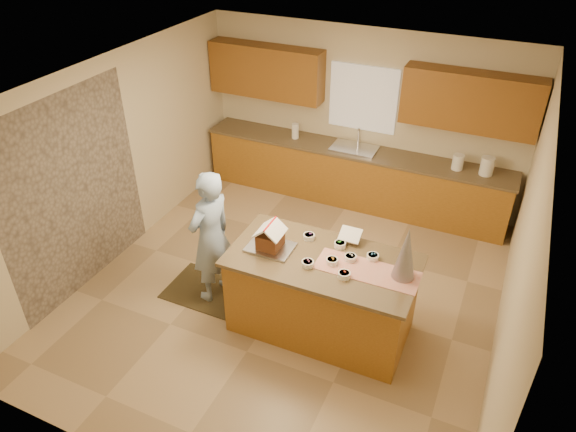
# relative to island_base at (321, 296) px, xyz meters

# --- Properties ---
(floor) EXTENTS (5.50, 5.50, 0.00)m
(floor) POSITION_rel_island_base_xyz_m (-0.60, 0.43, -0.48)
(floor) COLOR tan
(floor) RESTS_ON ground
(ceiling) EXTENTS (5.50, 5.50, 0.00)m
(ceiling) POSITION_rel_island_base_xyz_m (-0.60, 0.43, 2.22)
(ceiling) COLOR silver
(ceiling) RESTS_ON floor
(wall_back) EXTENTS (5.50, 5.50, 0.00)m
(wall_back) POSITION_rel_island_base_xyz_m (-0.60, 3.18, 0.87)
(wall_back) COLOR beige
(wall_back) RESTS_ON floor
(wall_front) EXTENTS (5.50, 5.50, 0.00)m
(wall_front) POSITION_rel_island_base_xyz_m (-0.60, -2.32, 0.87)
(wall_front) COLOR beige
(wall_front) RESTS_ON floor
(wall_left) EXTENTS (5.50, 5.50, 0.00)m
(wall_left) POSITION_rel_island_base_xyz_m (-3.10, 0.43, 0.87)
(wall_left) COLOR beige
(wall_left) RESTS_ON floor
(wall_right) EXTENTS (5.50, 5.50, 0.00)m
(wall_right) POSITION_rel_island_base_xyz_m (1.90, 0.43, 0.87)
(wall_right) COLOR beige
(wall_right) RESTS_ON floor
(stone_accent) EXTENTS (0.00, 2.50, 2.50)m
(stone_accent) POSITION_rel_island_base_xyz_m (-3.08, -0.37, 0.77)
(stone_accent) COLOR gray
(stone_accent) RESTS_ON wall_left
(window_curtain) EXTENTS (1.05, 0.03, 1.00)m
(window_curtain) POSITION_rel_island_base_xyz_m (-0.60, 3.15, 1.17)
(window_curtain) COLOR white
(window_curtain) RESTS_ON wall_back
(back_counter_base) EXTENTS (4.80, 0.60, 0.88)m
(back_counter_base) POSITION_rel_island_base_xyz_m (-0.60, 2.88, -0.04)
(back_counter_base) COLOR #9B6120
(back_counter_base) RESTS_ON floor
(back_counter_top) EXTENTS (4.85, 0.63, 0.04)m
(back_counter_top) POSITION_rel_island_base_xyz_m (-0.60, 2.88, 0.42)
(back_counter_top) COLOR brown
(back_counter_top) RESTS_ON back_counter_base
(upper_cabinet_left) EXTENTS (1.85, 0.35, 0.80)m
(upper_cabinet_left) POSITION_rel_island_base_xyz_m (-2.15, 3.00, 1.42)
(upper_cabinet_left) COLOR brown
(upper_cabinet_left) RESTS_ON wall_back
(upper_cabinet_right) EXTENTS (1.85, 0.35, 0.80)m
(upper_cabinet_right) POSITION_rel_island_base_xyz_m (0.95, 3.00, 1.42)
(upper_cabinet_right) COLOR brown
(upper_cabinet_right) RESTS_ON wall_back
(sink) EXTENTS (0.70, 0.45, 0.12)m
(sink) POSITION_rel_island_base_xyz_m (-0.60, 2.88, 0.41)
(sink) COLOR silver
(sink) RESTS_ON back_counter_top
(faucet) EXTENTS (0.03, 0.03, 0.28)m
(faucet) POSITION_rel_island_base_xyz_m (-0.60, 3.06, 0.58)
(faucet) COLOR silver
(faucet) RESTS_ON back_counter_top
(island_base) EXTENTS (1.99, 1.01, 0.97)m
(island_base) POSITION_rel_island_base_xyz_m (0.00, 0.00, 0.00)
(island_base) COLOR #9B6120
(island_base) RESTS_ON floor
(island_top) EXTENTS (2.07, 1.10, 0.04)m
(island_top) POSITION_rel_island_base_xyz_m (-0.00, 0.00, 0.51)
(island_top) COLOR brown
(island_top) RESTS_ON island_base
(table_runner) EXTENTS (1.10, 0.41, 0.01)m
(table_runner) POSITION_rel_island_base_xyz_m (0.49, 0.01, 0.53)
(table_runner) COLOR red
(table_runner) RESTS_ON island_top
(baking_tray) EXTENTS (0.51, 0.38, 0.03)m
(baking_tray) POSITION_rel_island_base_xyz_m (-0.60, -0.06, 0.54)
(baking_tray) COLOR silver
(baking_tray) RESTS_ON island_top
(cookbook) EXTENTS (0.24, 0.19, 0.10)m
(cookbook) POSITION_rel_island_base_xyz_m (0.16, 0.42, 0.63)
(cookbook) COLOR white
(cookbook) RESTS_ON island_top
(tinsel_tree) EXTENTS (0.24, 0.24, 0.60)m
(tinsel_tree) POSITION_rel_island_base_xyz_m (0.86, 0.06, 0.83)
(tinsel_tree) COLOR #ADADB9
(tinsel_tree) RESTS_ON island_top
(rug) EXTENTS (1.18, 0.77, 0.01)m
(rug) POSITION_rel_island_base_xyz_m (-1.48, 0.00, -0.48)
(rug) COLOR black
(rug) RESTS_ON floor
(boy) EXTENTS (0.56, 0.71, 1.73)m
(boy) POSITION_rel_island_base_xyz_m (-1.43, 0.00, 0.40)
(boy) COLOR #8EA7C9
(boy) RESTS_ON rug
(canister_a) EXTENTS (0.16, 0.16, 0.22)m
(canister_a) POSITION_rel_island_base_xyz_m (0.95, 2.88, 0.55)
(canister_a) COLOR white
(canister_a) RESTS_ON back_counter_top
(canister_b) EXTENTS (0.18, 0.18, 0.27)m
(canister_b) POSITION_rel_island_base_xyz_m (1.34, 2.88, 0.57)
(canister_b) COLOR white
(canister_b) RESTS_ON back_counter_top
(canister_c) EXTENTS (0.14, 0.14, 0.20)m
(canister_c) POSITION_rel_island_base_xyz_m (1.37, 2.88, 0.54)
(canister_c) COLOR white
(canister_c) RESTS_ON back_counter_top
(paper_towel) EXTENTS (0.11, 0.11, 0.24)m
(paper_towel) POSITION_rel_island_base_xyz_m (-1.60, 2.88, 0.56)
(paper_towel) COLOR white
(paper_towel) RESTS_ON back_counter_top
(gingerbread_house) EXTENTS (0.30, 0.31, 0.31)m
(gingerbread_house) POSITION_rel_island_base_xyz_m (-0.60, -0.06, 0.67)
(gingerbread_house) COLOR brown
(gingerbread_house) RESTS_ON baking_tray
(candy_bowls) EXTENTS (0.90, 0.61, 0.06)m
(candy_bowls) POSITION_rel_island_base_xyz_m (0.13, 0.07, 0.56)
(candy_bowls) COLOR #733193
(candy_bowls) RESTS_ON island_top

